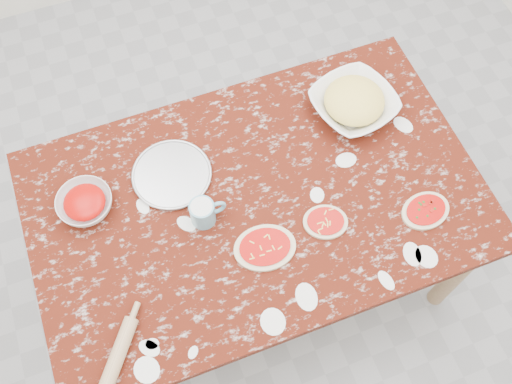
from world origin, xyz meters
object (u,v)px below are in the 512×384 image
object	(u,v)px
worktable	(256,208)
flour_mug	(204,212)
sauce_bowl	(85,204)
cheese_bowl	(353,104)
rolling_pin	(118,355)
pizza_tray	(172,175)

from	to	relation	value
worktable	flour_mug	distance (m)	0.24
sauce_bowl	flour_mug	size ratio (longest dim) A/B	1.51
cheese_bowl	rolling_pin	size ratio (longest dim) A/B	1.29
worktable	rolling_pin	xyz separation A→B (m)	(-0.59, -0.37, 0.11)
cheese_bowl	flour_mug	world-z (taller)	flour_mug
pizza_tray	sauce_bowl	size ratio (longest dim) A/B	1.45
worktable	rolling_pin	world-z (taller)	rolling_pin
sauce_bowl	rolling_pin	bearing A→B (deg)	-92.76
pizza_tray	rolling_pin	distance (m)	0.66
worktable	cheese_bowl	bearing A→B (deg)	25.12
sauce_bowl	rolling_pin	size ratio (longest dim) A/B	0.83
pizza_tray	flour_mug	xyz separation A→B (m)	(0.06, -0.20, 0.05)
worktable	flour_mug	bearing A→B (deg)	-177.03
worktable	flour_mug	size ratio (longest dim) A/B	12.33
rolling_pin	flour_mug	bearing A→B (deg)	41.67
sauce_bowl	flour_mug	bearing A→B (deg)	-26.62
pizza_tray	sauce_bowl	bearing A→B (deg)	-176.81
worktable	sauce_bowl	size ratio (longest dim) A/B	8.18
worktable	pizza_tray	world-z (taller)	pizza_tray
pizza_tray	rolling_pin	world-z (taller)	rolling_pin
rolling_pin	pizza_tray	bearing A→B (deg)	58.57
pizza_tray	flour_mug	world-z (taller)	flour_mug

